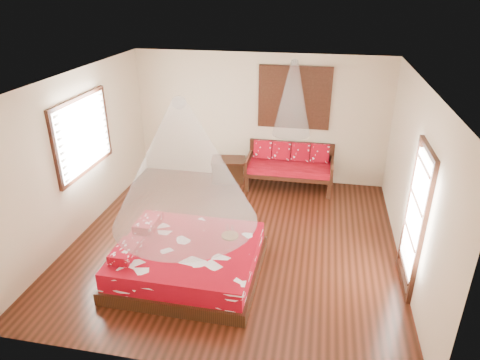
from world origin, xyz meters
name	(u,v)px	position (x,y,z in m)	size (l,w,h in m)	color
room	(234,167)	(0.00, 0.00, 1.40)	(5.54, 5.54, 2.84)	black
bed	(187,260)	(-0.53, -1.03, 0.25)	(2.16, 1.96, 0.64)	black
daybed	(290,164)	(0.73, 2.38, 0.52)	(1.86, 0.82, 0.96)	black
storage_chest	(228,169)	(-0.65, 2.45, 0.26)	(0.81, 0.64, 0.51)	black
shutter_panel	(294,98)	(0.73, 2.72, 1.90)	(1.52, 0.06, 1.32)	black
window_left	(83,135)	(-2.71, 0.20, 1.70)	(0.10, 1.74, 1.34)	black
glazed_door	(415,220)	(2.72, -0.60, 1.07)	(0.08, 1.02, 2.16)	black
wine_tray	(230,233)	(0.06, -0.65, 0.56)	(0.27, 0.27, 0.22)	brown
mosquito_net_main	(183,163)	(-0.51, -1.03, 1.85)	(2.09, 2.09, 1.80)	white
mosquito_net_daybed	(293,98)	(0.73, 2.25, 2.00)	(0.77, 0.77, 1.50)	white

